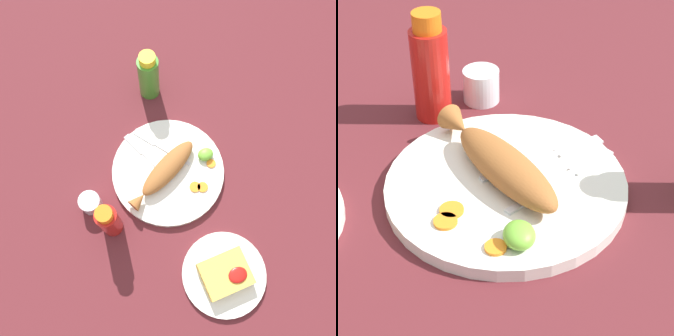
% 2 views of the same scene
% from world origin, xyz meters
% --- Properties ---
extents(ground_plane, '(4.00, 4.00, 0.00)m').
position_xyz_m(ground_plane, '(0.00, 0.00, 0.00)').
color(ground_plane, '#561E23').
extents(main_plate, '(0.31, 0.31, 0.02)m').
position_xyz_m(main_plate, '(0.00, 0.00, 0.01)').
color(main_plate, silver).
rests_on(main_plate, ground_plane).
extents(fried_fish, '(0.23, 0.15, 0.04)m').
position_xyz_m(fried_fish, '(-0.01, -0.01, 0.04)').
color(fried_fish, '#935628').
rests_on(fried_fish, main_plate).
extents(fork_near, '(0.08, 0.18, 0.00)m').
position_xyz_m(fork_near, '(-0.04, 0.07, 0.02)').
color(fork_near, silver).
rests_on(fork_near, main_plate).
extents(fork_far, '(0.12, 0.16, 0.00)m').
position_xyz_m(fork_far, '(0.00, 0.08, 0.02)').
color(fork_far, silver).
rests_on(fork_far, main_plate).
extents(carrot_slice_near, '(0.03, 0.03, 0.00)m').
position_xyz_m(carrot_slice_near, '(0.05, -0.07, 0.02)').
color(carrot_slice_near, orange).
rests_on(carrot_slice_near, main_plate).
extents(carrot_slice_mid, '(0.03, 0.03, 0.00)m').
position_xyz_m(carrot_slice_mid, '(0.07, -0.08, 0.02)').
color(carrot_slice_mid, orange).
rests_on(carrot_slice_mid, main_plate).
extents(carrot_slice_far, '(0.03, 0.03, 0.00)m').
position_xyz_m(carrot_slice_far, '(0.12, -0.03, 0.02)').
color(carrot_slice_far, orange).
rests_on(carrot_slice_far, main_plate).
extents(lime_wedge_main, '(0.04, 0.04, 0.02)m').
position_xyz_m(lime_wedge_main, '(0.11, 0.00, 0.03)').
color(lime_wedge_main, '#6BB233').
rests_on(lime_wedge_main, main_plate).
extents(hot_sauce_bottle_red, '(0.05, 0.05, 0.17)m').
position_xyz_m(hot_sauce_bottle_red, '(-0.19, -0.08, 0.08)').
color(hot_sauce_bottle_red, '#B21914').
rests_on(hot_sauce_bottle_red, ground_plane).
extents(salt_cup, '(0.06, 0.06, 0.05)m').
position_xyz_m(salt_cup, '(-0.23, -0.01, 0.02)').
color(salt_cup, silver).
rests_on(salt_cup, ground_plane).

